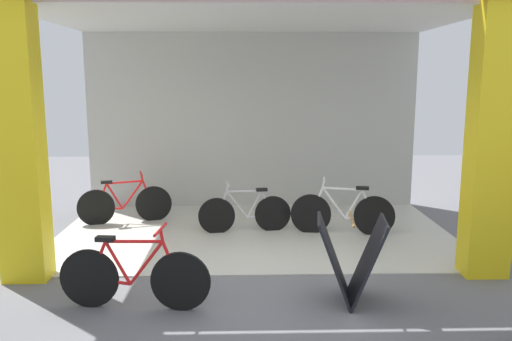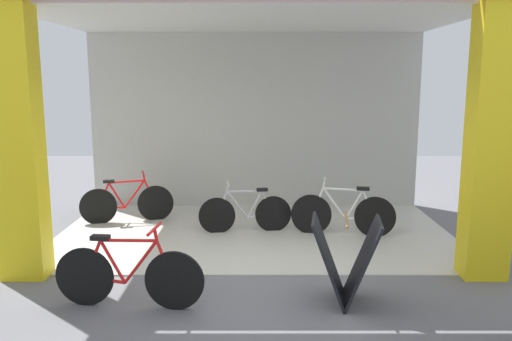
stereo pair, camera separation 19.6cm
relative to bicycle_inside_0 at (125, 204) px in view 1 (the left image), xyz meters
The scene contains 7 objects.
ground_plane 3.23m from the bicycle_inside_0, 48.35° to the right, with size 20.04×20.04×0.00m, color slate.
shop_facade 2.86m from the bicycle_inside_0, 15.00° to the right, with size 6.22×3.89×4.01m.
bicycle_inside_0 is the anchor object (origin of this frame).
bicycle_inside_1 3.56m from the bicycle_inside_0, 11.79° to the right, with size 1.57×0.43×0.87m.
bicycle_inside_2 2.07m from the bicycle_inside_0, 16.19° to the right, with size 1.44×0.40×0.80m.
bicycle_parked_0 3.36m from the bicycle_inside_0, 75.82° to the right, with size 1.59×0.44×0.88m.
sandwich_board_sign 4.41m from the bicycle_inside_0, 45.39° to the right, with size 0.79×0.69×0.94m.
Camera 1 is at (-0.18, -5.94, 2.36)m, focal length 36.15 mm.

